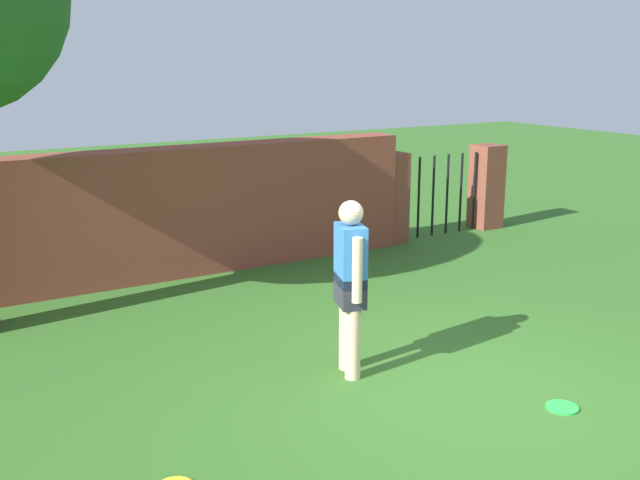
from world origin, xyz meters
TOP-DOWN VIEW (x-y plane):
  - ground_plane at (0.00, 0.00)m, footprint 40.00×40.00m
  - brick_wall at (-1.50, 4.86)m, footprint 8.08×0.50m
  - person at (-0.64, 0.99)m, footprint 0.32×0.52m
  - fence_gate at (3.64, 4.86)m, footprint 2.44×0.44m
  - frisbee_green at (0.49, -0.52)m, footprint 0.27×0.27m

SIDE VIEW (x-z plane):
  - ground_plane at x=0.00m, z-range 0.00..0.00m
  - frisbee_green at x=0.49m, z-range 0.00..0.02m
  - fence_gate at x=3.64m, z-range 0.00..1.40m
  - brick_wall at x=-1.50m, z-range 0.00..1.70m
  - person at x=-0.64m, z-range 0.09..1.71m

